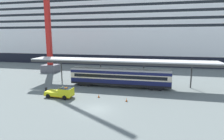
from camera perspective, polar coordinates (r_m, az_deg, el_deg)
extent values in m
plane|color=slate|center=(28.62, -4.82, -12.14)|extent=(400.00, 400.00, 0.00)
cube|color=black|center=(86.65, -1.87, 4.27)|extent=(134.22, 28.77, 4.07)
cube|color=white|center=(86.22, -1.90, 8.76)|extent=(134.22, 28.77, 9.50)
cube|color=white|center=(86.30, -1.92, 12.80)|extent=(123.48, 26.47, 2.68)
cube|color=black|center=(73.62, -4.52, 13.35)|extent=(118.11, 0.12, 0.97)
cube|color=white|center=(86.47, -1.93, 14.58)|extent=(118.54, 25.41, 2.68)
cube|color=black|center=(74.33, -4.43, 15.40)|extent=(113.39, 0.12, 0.97)
cube|color=white|center=(86.72, -1.94, 16.35)|extent=(113.60, 24.35, 2.68)
cube|color=black|center=(75.13, -4.34, 17.40)|extent=(108.67, 0.12, 0.97)
cube|color=white|center=(87.05, -1.95, 18.10)|extent=(108.67, 23.29, 2.68)
cube|color=black|center=(76.02, -4.25, 19.36)|extent=(103.94, 0.12, 0.97)
cube|color=white|center=(87.47, -1.97, 19.84)|extent=(103.73, 22.23, 2.68)
cylinder|color=white|center=(103.75, -23.80, 19.26)|extent=(1.00, 1.00, 3.66)
cube|color=silver|center=(40.03, 2.53, 3.06)|extent=(40.66, 5.03, 0.25)
cube|color=#333333|center=(37.72, 1.90, 2.06)|extent=(40.66, 0.20, 0.50)
cylinder|color=#333333|center=(47.44, -15.49, 0.12)|extent=(0.28, 0.28, 5.79)
cylinder|color=#333333|center=(43.66, -3.60, -0.37)|extent=(0.28, 0.28, 5.79)
cylinder|color=#333333|center=(42.05, 9.84, -0.91)|extent=(0.28, 0.28, 5.79)
cylinder|color=#333333|center=(42.85, 23.54, -1.40)|extent=(0.28, 0.28, 5.79)
cube|color=black|center=(40.48, 2.35, -4.16)|extent=(21.78, 2.80, 0.40)
cube|color=#141947|center=(40.32, 2.36, -3.27)|extent=(21.78, 2.80, 0.90)
cube|color=beige|center=(40.10, 2.37, -1.81)|extent=(21.78, 2.80, 1.20)
cube|color=black|center=(38.77, 2.02, -2.14)|extent=(20.04, 0.08, 0.72)
cube|color=#141947|center=(39.92, 2.38, -0.54)|extent=(21.78, 2.80, 0.60)
cube|color=#A8A8A8|center=(39.83, 2.39, 0.14)|extent=(21.78, 2.69, 0.36)
cube|color=black|center=(42.60, -8.12, -4.09)|extent=(3.20, 2.35, 0.50)
cylinder|color=black|center=(41.87, -9.84, -4.43)|extent=(0.84, 0.12, 0.84)
cylinder|color=black|center=(41.24, -7.51, -4.59)|extent=(0.84, 0.12, 0.84)
cube|color=black|center=(40.02, 13.52, -5.20)|extent=(3.20, 2.35, 0.50)
cylinder|color=black|center=(38.88, 12.21, -5.64)|extent=(0.84, 0.12, 0.84)
cylinder|color=black|center=(38.93, 14.88, -5.74)|extent=(0.84, 0.12, 0.84)
cube|color=yellow|center=(34.99, -16.15, -7.32)|extent=(5.32, 2.35, 0.36)
cube|color=#F2B20C|center=(35.03, -16.14, -7.52)|extent=(5.33, 2.37, 0.12)
cube|color=yellow|center=(34.04, -14.13, -6.43)|extent=(2.41, 2.07, 1.10)
cube|color=#19232D|center=(33.95, -14.15, -5.86)|extent=(2.20, 1.98, 0.44)
cube|color=orange|center=(33.87, -14.17, -5.40)|extent=(0.57, 0.24, 0.16)
cube|color=yellow|center=(35.44, -17.61, -6.56)|extent=(3.04, 2.12, 0.36)
cylinder|color=black|center=(35.03, -12.94, -7.46)|extent=(0.82, 0.30, 0.80)
cylinder|color=black|center=(33.39, -14.62, -8.41)|extent=(0.82, 0.30, 0.80)
cylinder|color=black|center=(36.73, -17.51, -6.86)|extent=(0.82, 0.30, 0.80)
cylinder|color=black|center=(35.17, -19.33, -7.72)|extent=(0.82, 0.30, 0.80)
cube|color=black|center=(31.83, 4.54, -9.76)|extent=(0.36, 0.36, 0.04)
cone|color=#EA590F|center=(31.72, 4.54, -9.22)|extent=(0.30, 0.30, 0.60)
cylinder|color=white|center=(31.71, 4.54, -9.16)|extent=(0.17, 0.17, 0.08)
cube|color=black|center=(33.84, -4.16, -8.53)|extent=(0.36, 0.36, 0.04)
cone|color=#EA590F|center=(33.74, -4.16, -8.00)|extent=(0.30, 0.30, 0.61)
cylinder|color=white|center=(33.73, -4.16, -7.95)|extent=(0.17, 0.17, 0.09)
cube|color=#595960|center=(60.96, -18.62, 0.48)|extent=(4.40, 4.40, 2.40)
cube|color=red|center=(60.51, -19.49, 15.37)|extent=(1.30, 1.30, 29.14)
cylinder|color=black|center=(39.44, -19.88, -5.91)|extent=(0.44, 0.44, 0.70)
sphere|color=black|center=(39.34, -19.91, -5.39)|extent=(0.48, 0.48, 0.48)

